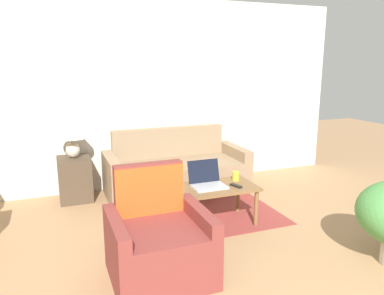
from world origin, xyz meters
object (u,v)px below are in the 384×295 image
object	(u,v)px
laptop	(207,181)
tv_remote	(236,186)
couch	(175,172)
coffee_table	(211,191)
armchair	(158,244)
table_lamp	(71,131)
cup_navy	(236,176)

from	to	relation	value
laptop	tv_remote	world-z (taller)	laptop
couch	coffee_table	xyz separation A→B (m)	(0.01, -1.19, 0.12)
armchair	coffee_table	distance (m)	1.10
couch	table_lamp	size ratio (longest dim) A/B	3.70
armchair	laptop	world-z (taller)	armchair
coffee_table	tv_remote	world-z (taller)	tv_remote
armchair	cup_navy	distance (m)	1.46
table_lamp	laptop	distance (m)	1.86
cup_navy	table_lamp	bearing A→B (deg)	144.26
armchair	tv_remote	bearing A→B (deg)	31.65
cup_navy	armchair	bearing A→B (deg)	-143.81
table_lamp	coffee_table	distance (m)	1.94
coffee_table	laptop	size ratio (longest dim) A/B	2.76
coffee_table	cup_navy	distance (m)	0.38
coffee_table	cup_navy	size ratio (longest dim) A/B	9.62
couch	tv_remote	size ratio (longest dim) A/B	12.11
cup_navy	tv_remote	world-z (taller)	cup_navy
coffee_table	tv_remote	xyz separation A→B (m)	(0.26, -0.09, 0.06)
couch	table_lamp	distance (m)	1.47
table_lamp	tv_remote	xyz separation A→B (m)	(1.58, -1.40, -0.47)
couch	tv_remote	distance (m)	1.31
tv_remote	laptop	bearing A→B (deg)	155.28
armchair	cup_navy	bearing A→B (deg)	36.19
table_lamp	cup_navy	distance (m)	2.11
table_lamp	tv_remote	distance (m)	2.16
couch	coffee_table	world-z (taller)	couch
armchair	table_lamp	world-z (taller)	table_lamp
table_lamp	cup_navy	size ratio (longest dim) A/B	4.96
table_lamp	tv_remote	bearing A→B (deg)	-41.59
armchair	table_lamp	bearing A→B (deg)	104.04
couch	cup_navy	world-z (taller)	couch
laptop	cup_navy	size ratio (longest dim) A/B	3.48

